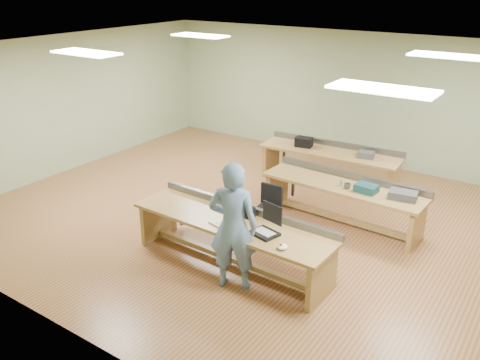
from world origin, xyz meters
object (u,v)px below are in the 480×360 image
(workbench_mid, at_px, (343,194))
(drinks_can, at_px, (341,183))
(camera_bag, at_px, (247,211))
(mug, at_px, (347,186))
(parts_bin_grey, at_px, (403,195))
(parts_bin_teal, at_px, (366,188))
(person, at_px, (233,227))
(laptop_base, at_px, (265,233))
(task_chair, at_px, (267,217))
(workbench_front, at_px, (233,231))
(workbench_back, at_px, (330,159))

(workbench_mid, relative_size, drinks_can, 26.95)
(camera_bag, bearing_deg, mug, 78.16)
(parts_bin_grey, bearing_deg, parts_bin_teal, -173.08)
(person, relative_size, camera_bag, 8.01)
(laptop_base, bearing_deg, parts_bin_grey, 76.45)
(parts_bin_teal, relative_size, drinks_can, 3.31)
(parts_bin_teal, height_order, parts_bin_grey, parts_bin_teal)
(parts_bin_teal, height_order, drinks_can, parts_bin_teal)
(parts_bin_grey, xyz_separation_m, mug, (-0.92, -0.13, -0.01))
(task_chair, bearing_deg, workbench_front, -91.84)
(drinks_can, bearing_deg, laptop_base, -94.20)
(person, height_order, laptop_base, person)
(person, xyz_separation_m, laptop_base, (0.29, 0.36, -0.18))
(workbench_front, bearing_deg, parts_bin_teal, 61.39)
(workbench_front, distance_m, person, 0.71)
(workbench_front, bearing_deg, camera_bag, 67.64)
(workbench_front, height_order, workbench_mid, same)
(workbench_front, distance_m, workbench_mid, 2.38)
(workbench_mid, xyz_separation_m, mug, (0.12, -0.16, 0.24))
(laptop_base, relative_size, parts_bin_grey, 0.82)
(workbench_mid, xyz_separation_m, workbench_back, (-0.97, 1.54, 0.00))
(workbench_mid, height_order, parts_bin_teal, parts_bin_teal)
(camera_bag, relative_size, mug, 1.98)
(workbench_mid, relative_size, mug, 24.65)
(parts_bin_grey, bearing_deg, camera_bag, -131.34)
(laptop_base, bearing_deg, mug, 96.27)
(workbench_front, height_order, task_chair, task_chair)
(person, bearing_deg, mug, -125.59)
(workbench_mid, bearing_deg, mug, -49.29)
(workbench_front, relative_size, parts_bin_teal, 9.14)
(laptop_base, distance_m, task_chair, 1.49)
(person, relative_size, laptop_base, 5.17)
(workbench_front, height_order, parts_bin_grey, parts_bin_grey)
(workbench_front, height_order, mug, workbench_front)
(parts_bin_grey, bearing_deg, task_chair, -150.17)
(workbench_mid, relative_size, parts_bin_grey, 6.57)
(workbench_mid, height_order, workbench_back, same)
(workbench_mid, distance_m, camera_bag, 2.16)
(camera_bag, relative_size, drinks_can, 2.17)
(parts_bin_teal, bearing_deg, laptop_base, -105.28)
(parts_bin_grey, xyz_separation_m, drinks_can, (-1.05, -0.10, -0.01))
(workbench_mid, xyz_separation_m, person, (-0.46, -2.73, 0.39))
(person, distance_m, camera_bag, 0.76)
(camera_bag, height_order, parts_bin_teal, camera_bag)
(workbench_front, distance_m, mug, 2.30)
(camera_bag, bearing_deg, parts_bin_grey, 60.92)
(mug, bearing_deg, laptop_base, -97.66)
(workbench_front, bearing_deg, task_chair, 95.20)
(parts_bin_grey, height_order, drinks_can, parts_bin_grey)
(parts_bin_teal, bearing_deg, workbench_back, 130.84)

